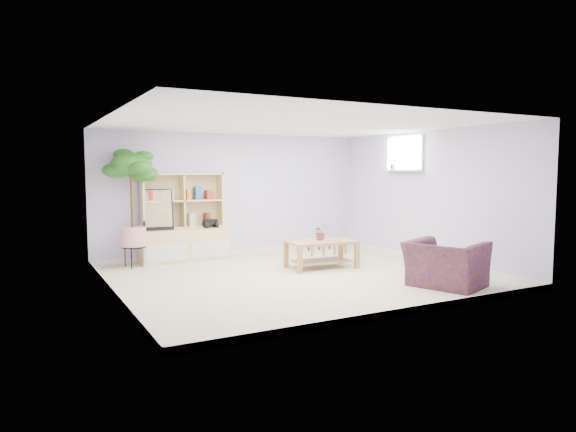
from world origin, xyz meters
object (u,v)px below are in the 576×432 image
storage_unit (184,217)px  armchair (446,261)px  coffee_table (321,254)px  floor_tree (132,208)px

storage_unit → armchair: storage_unit is taller
coffee_table → floor_tree: (-2.85, 1.57, 0.79)m
coffee_table → armchair: armchair is taller
floor_tree → armchair: size_ratio=2.02×
coffee_table → floor_tree: bearing=155.4°
storage_unit → floor_tree: size_ratio=0.79×
coffee_table → floor_tree: 3.35m
floor_tree → armchair: 5.22m
storage_unit → armchair: size_ratio=1.60×
coffee_table → armchair: size_ratio=1.14×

